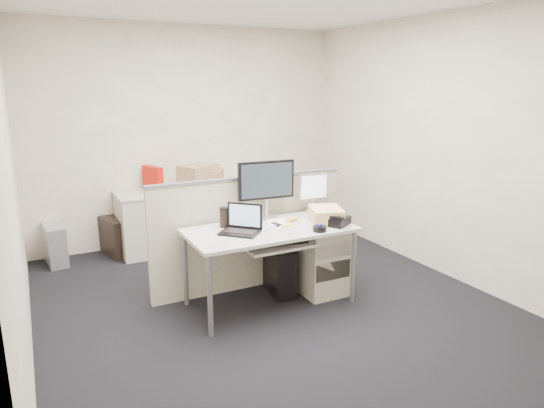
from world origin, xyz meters
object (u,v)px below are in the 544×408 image
desk (270,235)px  laptop (240,220)px  desk_phone (337,221)px  monitor_main (266,190)px

desk → laptop: laptop is taller
laptop → desk_phone: (0.90, -0.16, -0.08)m
monitor_main → desk: bearing=-106.9°
desk → laptop: size_ratio=4.62×
monitor_main → laptop: bearing=-136.9°
desk → desk_phone: size_ratio=6.45×
laptop → desk_phone: laptop is taller
laptop → desk: bearing=49.0°
desk → desk_phone: 0.63m
laptop → desk_phone: 0.92m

